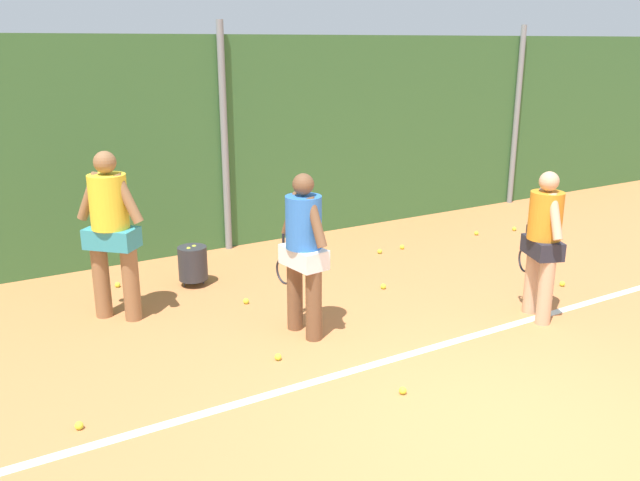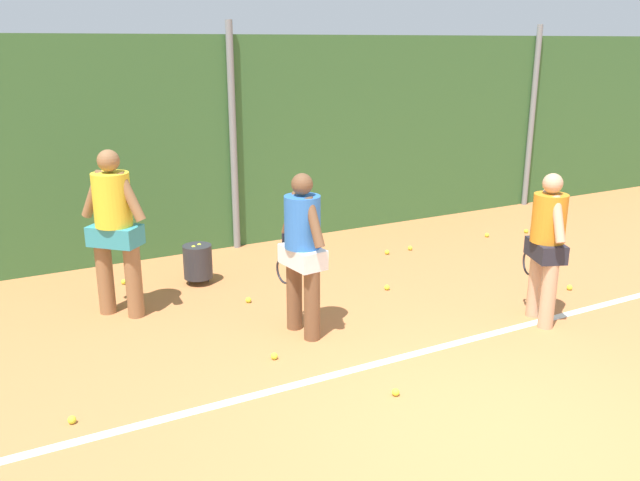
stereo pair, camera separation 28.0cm
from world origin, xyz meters
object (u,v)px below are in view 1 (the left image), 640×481
object	(u,v)px
tennis_ball_12	(514,229)
tennis_ball_0	(562,284)
player_backcourt_far	(111,227)
tennis_ball_8	(402,247)
tennis_ball_1	(79,426)
tennis_ball_3	(476,233)
ball_hopper	(193,263)
player_midcourt	(303,247)
tennis_ball_2	(278,357)
tennis_ball_5	(246,301)
tennis_ball_11	(380,251)
tennis_ball_6	(118,285)
tennis_ball_7	(403,391)
player_foreground_near	(543,238)
tennis_ball_4	(383,286)

from	to	relation	value
tennis_ball_12	tennis_ball_0	bearing A→B (deg)	-122.99
player_backcourt_far	tennis_ball_8	world-z (taller)	player_backcourt_far
player_backcourt_far	tennis_ball_1	bearing A→B (deg)	112.70
player_backcourt_far	tennis_ball_3	bearing A→B (deg)	-131.03
ball_hopper	tennis_ball_8	distance (m)	3.18
player_midcourt	tennis_ball_1	xyz separation A→B (m)	(-2.40, -0.67, -0.92)
tennis_ball_2	tennis_ball_5	world-z (taller)	same
tennis_ball_2	tennis_ball_8	world-z (taller)	same
tennis_ball_5	tennis_ball_0	bearing A→B (deg)	-22.01
tennis_ball_1	tennis_ball_2	xyz separation A→B (m)	(1.89, 0.26, 0.00)
tennis_ball_0	tennis_ball_11	size ratio (longest dim) A/B	1.00
player_midcourt	tennis_ball_6	xyz separation A→B (m)	(-1.34, 2.35, -0.92)
tennis_ball_7	player_midcourt	bearing A→B (deg)	94.94
tennis_ball_8	tennis_ball_5	bearing A→B (deg)	-164.80
tennis_ball_11	player_foreground_near	bearing A→B (deg)	-86.84
tennis_ball_4	tennis_ball_1	bearing A→B (deg)	-161.41
tennis_ball_11	tennis_ball_12	bearing A→B (deg)	-2.72
tennis_ball_1	tennis_ball_6	world-z (taller)	same
tennis_ball_3	tennis_ball_4	bearing A→B (deg)	-155.89
tennis_ball_11	tennis_ball_4	bearing A→B (deg)	-123.59
player_midcourt	tennis_ball_11	size ratio (longest dim) A/B	25.74
tennis_ball_3	tennis_ball_5	xyz separation A→B (m)	(-4.31, -0.77, 0.00)
tennis_ball_1	tennis_ball_8	bearing A→B (deg)	26.22
tennis_ball_3	tennis_ball_5	distance (m)	4.38
ball_hopper	tennis_ball_6	bearing A→B (deg)	154.51
tennis_ball_4	tennis_ball_12	world-z (taller)	same
tennis_ball_0	tennis_ball_6	distance (m)	5.54
tennis_ball_0	tennis_ball_5	bearing A→B (deg)	157.99
tennis_ball_4	tennis_ball_8	world-z (taller)	same
player_backcourt_far	ball_hopper	size ratio (longest dim) A/B	3.61
tennis_ball_2	tennis_ball_6	bearing A→B (deg)	106.74
player_foreground_near	tennis_ball_5	xyz separation A→B (m)	(-2.60, 1.98, -0.88)
player_backcourt_far	tennis_ball_0	world-z (taller)	player_backcourt_far
player_foreground_near	tennis_ball_6	distance (m)	5.07
tennis_ball_6	tennis_ball_4	bearing A→B (deg)	-31.41
player_midcourt	tennis_ball_1	bearing A→B (deg)	98.82
player_backcourt_far	tennis_ball_5	distance (m)	1.74
player_midcourt	player_backcourt_far	size ratio (longest dim) A/B	0.92
player_backcourt_far	tennis_ball_6	distance (m)	1.41
player_midcourt	tennis_ball_5	distance (m)	1.41
tennis_ball_2	tennis_ball_12	bearing A→B (deg)	21.53
player_backcourt_far	tennis_ball_5	world-z (taller)	player_backcourt_far
tennis_ball_4	tennis_ball_12	size ratio (longest dim) A/B	1.00
tennis_ball_8	tennis_ball_7	bearing A→B (deg)	-127.13
tennis_ball_7	tennis_ball_11	distance (m)	3.96
player_foreground_near	tennis_ball_2	bearing A→B (deg)	101.73
player_backcourt_far	tennis_ball_3	xyz separation A→B (m)	(5.69, 0.42, -1.01)
player_foreground_near	tennis_ball_7	world-z (taller)	player_foreground_near
tennis_ball_11	tennis_ball_6	bearing A→B (deg)	171.59
tennis_ball_5	tennis_ball_7	bearing A→B (deg)	-82.91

